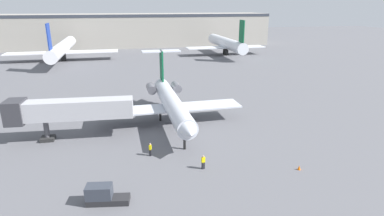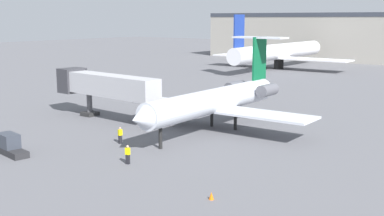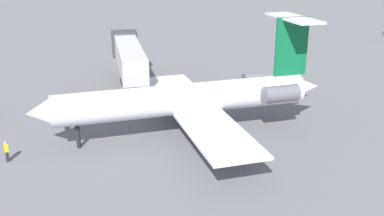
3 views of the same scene
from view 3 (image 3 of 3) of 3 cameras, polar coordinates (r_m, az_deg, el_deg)
ground_plane at (r=43.38m, az=-1.59°, el=-2.21°), size 400.00×400.00×0.10m
regional_jet at (r=40.05m, az=0.15°, el=1.37°), size 22.46×26.69×10.18m
jet_bridge at (r=53.71m, az=-8.01°, el=6.71°), size 16.80×4.09×5.94m
ground_crew_marshaller at (r=43.63m, az=-15.63°, el=-1.56°), size 0.36×0.46×1.69m
ground_crew_loader at (r=38.75m, az=-22.31°, el=-5.07°), size 0.44×0.33×1.69m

